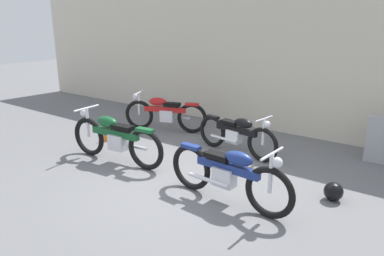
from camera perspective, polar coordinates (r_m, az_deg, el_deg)
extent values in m
plane|color=slate|center=(6.18, -1.05, -8.68)|extent=(40.00, 40.00, 0.00)
cube|color=beige|center=(9.01, 14.10, 10.06)|extent=(18.00, 0.30, 3.37)
sphere|color=black|center=(5.96, 21.58, -9.36)|extent=(0.29, 0.29, 0.29)
cone|color=orange|center=(8.47, -13.07, -0.03)|extent=(0.32, 0.32, 0.55)
torus|color=black|center=(7.56, -16.06, -1.32)|extent=(0.79, 0.16, 0.79)
torus|color=black|center=(6.61, -7.38, -3.39)|extent=(0.79, 0.16, 0.79)
cube|color=silver|center=(7.02, -11.71, -2.20)|extent=(0.36, 0.24, 0.30)
cube|color=#145128|center=(7.00, -12.11, -0.79)|extent=(1.11, 0.20, 0.13)
ellipsoid|color=#145128|center=(7.08, -13.36, 0.96)|extent=(0.49, 0.26, 0.22)
cube|color=black|center=(6.84, -10.99, 0.08)|extent=(0.45, 0.23, 0.09)
cube|color=#145128|center=(6.49, -7.50, -0.35)|extent=(0.36, 0.16, 0.06)
cylinder|color=silver|center=(7.48, -16.24, 0.84)|extent=(0.06, 0.06, 0.59)
cylinder|color=silver|center=(7.41, -16.43, 3.05)|extent=(0.09, 0.63, 0.04)
sphere|color=silver|center=(7.50, -16.81, 2.32)|extent=(0.15, 0.15, 0.15)
cylinder|color=silver|center=(7.00, -9.65, -2.81)|extent=(0.76, 0.13, 0.06)
torus|color=black|center=(9.15, -8.39, 2.10)|extent=(0.72, 0.36, 0.74)
torus|color=black|center=(8.73, 0.00, 1.56)|extent=(0.72, 0.36, 0.74)
cube|color=silver|center=(8.89, -3.98, 1.95)|extent=(0.38, 0.31, 0.29)
cube|color=#B21919|center=(8.87, -4.32, 2.99)|extent=(1.01, 0.49, 0.12)
ellipsoid|color=#B21919|center=(8.89, -5.47, 4.20)|extent=(0.49, 0.36, 0.20)
cube|color=black|center=(8.78, -3.20, 3.76)|extent=(0.45, 0.32, 0.08)
cube|color=#B21919|center=(8.64, 0.00, 3.78)|extent=(0.35, 0.24, 0.06)
cylinder|color=silver|center=(9.09, -8.46, 3.81)|extent=(0.06, 0.06, 0.56)
cylinder|color=silver|center=(9.03, -8.54, 5.54)|extent=(0.26, 0.56, 0.04)
sphere|color=silver|center=(9.08, -8.99, 4.93)|extent=(0.14, 0.14, 0.14)
cylinder|color=silver|center=(8.97, -2.49, 1.62)|extent=(0.68, 0.32, 0.06)
torus|color=black|center=(5.12, 12.22, -10.01)|extent=(0.76, 0.14, 0.76)
torus|color=black|center=(5.81, -0.15, -6.26)|extent=(0.76, 0.14, 0.76)
cube|color=silver|center=(5.45, 5.16, -7.72)|extent=(0.34, 0.23, 0.29)
cube|color=navy|center=(5.36, 5.66, -6.24)|extent=(1.07, 0.17, 0.12)
ellipsoid|color=navy|center=(5.19, 7.44, -4.83)|extent=(0.47, 0.23, 0.21)
cube|color=black|center=(5.40, 4.06, -4.44)|extent=(0.43, 0.21, 0.08)
cube|color=navy|center=(5.69, -0.15, -2.97)|extent=(0.34, 0.14, 0.06)
cylinder|color=silver|center=(5.00, 12.42, -7.07)|extent=(0.06, 0.06, 0.57)
cylinder|color=silver|center=(4.89, 12.62, -4.00)|extent=(0.07, 0.60, 0.04)
sphere|color=silver|center=(4.89, 13.41, -5.35)|extent=(0.15, 0.15, 0.15)
cylinder|color=silver|center=(5.50, 2.59, -8.28)|extent=(0.73, 0.11, 0.06)
torus|color=black|center=(7.07, 11.15, -2.64)|extent=(0.70, 0.18, 0.69)
torus|color=black|center=(7.79, 3.24, -0.53)|extent=(0.70, 0.18, 0.69)
cube|color=silver|center=(7.43, 6.72, -1.32)|extent=(0.33, 0.23, 0.27)
cube|color=black|center=(7.36, 7.05, -0.27)|extent=(0.98, 0.22, 0.11)
ellipsoid|color=black|center=(7.21, 8.18, 0.75)|extent=(0.44, 0.24, 0.19)
cube|color=black|center=(7.42, 6.03, 0.90)|extent=(0.40, 0.22, 0.08)
cube|color=black|center=(7.70, 3.28, 1.76)|extent=(0.32, 0.15, 0.06)
cylinder|color=silver|center=(6.99, 11.27, -0.62)|extent=(0.05, 0.05, 0.52)
cylinder|color=silver|center=(6.92, 11.39, 1.45)|extent=(0.11, 0.55, 0.03)
sphere|color=silver|center=(6.90, 11.87, 0.57)|extent=(0.13, 0.13, 0.13)
cylinder|color=silver|center=(7.47, 5.01, -1.69)|extent=(0.67, 0.14, 0.06)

